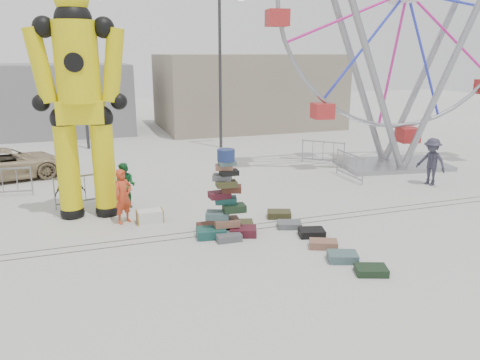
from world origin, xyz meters
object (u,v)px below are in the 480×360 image
object	(u,v)px
ferris_wheel	(405,16)
pedestrian_green	(125,185)
lamp_post_right	(222,65)
barricade_wheel_front	(350,166)
suitcase_tower	(226,211)
parked_suv	(7,164)
lamp_post_left	(83,65)
crash_test_dummy	(80,95)
pedestrian_red	(123,196)
barricade_dummy_c	(85,190)
pedestrian_grey	(431,162)
pedestrian_black	(71,193)
steamer_trunk	(150,216)
barricade_dummy_b	(2,182)
barricade_wheel_back	(323,152)

from	to	relation	value
ferris_wheel	pedestrian_green	size ratio (longest dim) A/B	8.74
lamp_post_right	barricade_wheel_front	distance (m)	9.61
lamp_post_right	suitcase_tower	xyz separation A→B (m)	(-3.64, -12.45, -3.78)
barricade_wheel_front	lamp_post_right	bearing A→B (deg)	20.35
lamp_post_right	parked_suv	world-z (taller)	lamp_post_right
suitcase_tower	parked_suv	bearing A→B (deg)	138.47
lamp_post_left	parked_suv	xyz separation A→B (m)	(-3.42, -5.68, -3.83)
crash_test_dummy	pedestrian_green	distance (m)	3.35
lamp_post_right	pedestrian_green	bearing A→B (deg)	-124.22
pedestrian_red	barricade_dummy_c	bearing A→B (deg)	83.46
barricade_wheel_front	pedestrian_red	xyz separation A→B (m)	(-9.38, -2.31, 0.30)
pedestrian_grey	pedestrian_red	bearing A→B (deg)	-106.21
lamp_post_left	barricade_dummy_c	size ratio (longest dim) A/B	4.00
pedestrian_black	steamer_trunk	bearing A→B (deg)	145.06
barricade_dummy_b	barricade_wheel_front	size ratio (longest dim) A/B	1.00
pedestrian_red	lamp_post_right	bearing A→B (deg)	26.08
lamp_post_right	pedestrian_grey	distance (m)	12.03
lamp_post_left	steamer_trunk	xyz separation A→B (m)	(1.41, -12.76, -4.29)
crash_test_dummy	steamer_trunk	bearing A→B (deg)	-27.52
barricade_wheel_front	pedestrian_red	world-z (taller)	pedestrian_red
lamp_post_right	crash_test_dummy	xyz separation A→B (m)	(-7.34, -9.53, -0.63)
pedestrian_black	pedestrian_grey	distance (m)	13.49
pedestrian_green	pedestrian_grey	world-z (taller)	pedestrian_grey
crash_test_dummy	pedestrian_black	distance (m)	3.12
barricade_wheel_back	pedestrian_black	size ratio (longest dim) A/B	1.28
barricade_wheel_back	pedestrian_black	world-z (taller)	pedestrian_black
suitcase_tower	barricade_wheel_front	distance (m)	7.90
lamp_post_left	steamer_trunk	bearing A→B (deg)	-83.71
suitcase_tower	ferris_wheel	xyz separation A→B (m)	(9.77, 5.51, 5.91)
suitcase_tower	barricade_dummy_b	distance (m)	9.01
crash_test_dummy	pedestrian_red	bearing A→B (deg)	-37.86
suitcase_tower	crash_test_dummy	distance (m)	5.67
barricade_wheel_back	pedestrian_green	xyz separation A→B (m)	(-9.49, -3.66, 0.22)
steamer_trunk	barricade_wheel_back	world-z (taller)	barricade_wheel_back
crash_test_dummy	barricade_dummy_c	xyz separation A→B (m)	(-0.10, 1.20, -3.31)
steamer_trunk	pedestrian_grey	bearing A→B (deg)	3.63
suitcase_tower	pedestrian_grey	bearing A→B (deg)	25.40
pedestrian_red	pedestrian_green	xyz separation A→B (m)	(0.20, 1.51, -0.08)
pedestrian_green	parked_suv	distance (m)	6.85
crash_test_dummy	lamp_post_left	bearing A→B (deg)	95.94
suitcase_tower	crash_test_dummy	xyz separation A→B (m)	(-3.69, 2.92, 3.15)
barricade_dummy_b	pedestrian_grey	world-z (taller)	pedestrian_grey
ferris_wheel	pedestrian_green	distance (m)	13.75
lamp_post_left	parked_suv	bearing A→B (deg)	-121.05
barricade_dummy_c	lamp_post_left	bearing A→B (deg)	74.43
barricade_dummy_c	pedestrian_grey	world-z (taller)	pedestrian_grey
barricade_dummy_b	pedestrian_black	bearing A→B (deg)	-45.07
suitcase_tower	barricade_wheel_front	size ratio (longest dim) A/B	1.26
crash_test_dummy	barricade_dummy_c	bearing A→B (deg)	102.31
steamer_trunk	barricade_dummy_b	world-z (taller)	barricade_dummy_b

